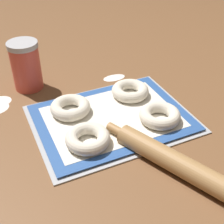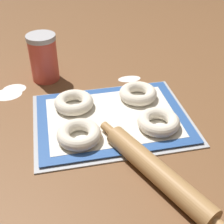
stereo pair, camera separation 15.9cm
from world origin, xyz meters
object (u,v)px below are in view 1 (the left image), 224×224
Objects in this scene: baking_tray at (112,119)px; bagel_front_right at (160,115)px; bagel_back_left at (70,107)px; flour_canister at (26,66)px; bagel_front_left at (88,138)px; rolling_pin at (176,163)px; bagel_back_right at (130,91)px.

baking_tray is 0.14m from bagel_front_right.
bagel_back_left is 0.23m from flour_canister.
bagel_front_right reaches higher than baking_tray.
rolling_pin reaches higher than bagel_front_left.
baking_tray is 0.25m from rolling_pin.
flour_canister reaches higher than bagel_front_left.
rolling_pin is (0.15, -0.31, -0.00)m from bagel_back_left.
baking_tray is at bearing -35.27° from bagel_back_left.
bagel_front_right and bagel_back_right have the same top height.
bagel_front_left is 1.00× the size of bagel_back_right.
bagel_front_left is 0.37m from flour_canister.
bagel_back_left and bagel_back_right have the same top height.
bagel_front_left is 0.72× the size of flour_canister.
bagel_back_right is (0.10, 0.08, 0.02)m from baking_tray.
bagel_back_left is 0.30× the size of rolling_pin.
flour_canister reaches higher than bagel_front_right.
bagel_back_right is at bearing 96.05° from bagel_front_right.
flour_canister is at bearing 129.65° from bagel_front_right.
bagel_back_left is (0.00, 0.15, 0.00)m from bagel_front_left.
bagel_back_left is 0.20m from bagel_back_right.
bagel_front_left is 0.22m from bagel_front_right.
bagel_front_right is 0.15m from bagel_back_right.
bagel_back_left is at bearing 144.73° from baking_tray.
baking_tray is 2.78× the size of flour_canister.
bagel_back_right is at bearing 37.63° from bagel_front_left.
bagel_back_right is at bearing 2.15° from bagel_back_left.
rolling_pin reaches higher than baking_tray.
flour_canister is (-0.07, 0.36, 0.05)m from bagel_front_left.
bagel_front_left is at bearing -142.37° from bagel_back_right.
flour_canister reaches higher than rolling_pin.
baking_tray is 1.14× the size of rolling_pin.
bagel_front_left is 1.00× the size of bagel_front_right.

